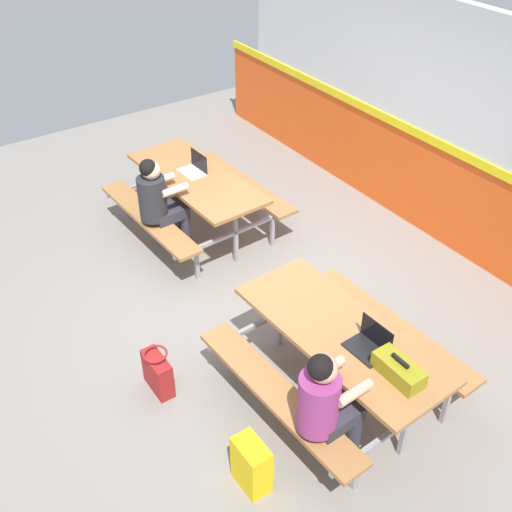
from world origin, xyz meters
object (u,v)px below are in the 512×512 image
object	(u,v)px
backpack_dark	(252,465)
student_further	(326,402)
tote_bag_bright	(158,373)
laptop_silver	(194,168)
student_nearer	(159,199)
toolbox_grey	(399,370)
laptop_dark	(369,344)
picnic_table_right	(339,346)
picnic_table_left	(197,189)

from	to	relation	value
backpack_dark	student_further	bearing A→B (deg)	74.25
tote_bag_bright	student_further	bearing A→B (deg)	26.43
laptop_silver	tote_bag_bright	world-z (taller)	laptop_silver
student_nearer	toolbox_grey	bearing A→B (deg)	4.83
toolbox_grey	tote_bag_bright	world-z (taller)	toolbox_grey
student_nearer	laptop_dark	bearing A→B (deg)	5.81
student_further	toolbox_grey	size ratio (longest dim) A/B	3.02
laptop_silver	toolbox_grey	size ratio (longest dim) A/B	0.82
student_nearer	student_further	size ratio (longest dim) A/B	1.00
picnic_table_right	tote_bag_bright	bearing A→B (deg)	-126.62
student_nearer	laptop_silver	bearing A→B (deg)	113.87
picnic_table_right	picnic_table_left	bearing A→B (deg)	173.96
tote_bag_bright	laptop_silver	bearing A→B (deg)	142.35
picnic_table_right	backpack_dark	world-z (taller)	picnic_table_right
student_further	laptop_silver	xyz separation A→B (m)	(-3.39, 0.87, 0.08)
picnic_table_right	student_nearer	world-z (taller)	student_nearer
picnic_table_left	picnic_table_right	distance (m)	2.85
picnic_table_left	backpack_dark	xyz separation A→B (m)	(3.15, -1.37, -0.36)
picnic_table_right	backpack_dark	bearing A→B (deg)	-73.44
picnic_table_right	laptop_dark	distance (m)	0.35
picnic_table_right	backpack_dark	distance (m)	1.18
laptop_silver	student_nearer	bearing A→B (deg)	-66.13
laptop_dark	tote_bag_bright	bearing A→B (deg)	-132.84
toolbox_grey	backpack_dark	distance (m)	1.28
picnic_table_left	laptop_dark	distance (m)	3.12
picnic_table_right	toolbox_grey	xyz separation A→B (m)	(0.60, 0.03, 0.24)
picnic_table_left	student_nearer	xyz separation A→B (m)	(0.17, -0.55, 0.13)
picnic_table_right	laptop_silver	xyz separation A→B (m)	(-2.92, 0.33, 0.21)
student_further	toolbox_grey	xyz separation A→B (m)	(0.13, 0.56, 0.10)
student_further	laptop_silver	world-z (taller)	student_further
toolbox_grey	backpack_dark	xyz separation A→B (m)	(-0.28, -1.10, -0.60)
student_nearer	backpack_dark	size ratio (longest dim) A/B	2.74
picnic_table_right	tote_bag_bright	distance (m)	1.57
picnic_table_left	student_further	size ratio (longest dim) A/B	1.59
picnic_table_right	laptop_dark	bearing A→B (deg)	10.31
student_further	laptop_dark	size ratio (longest dim) A/B	3.67
picnic_table_right	student_further	bearing A→B (deg)	-48.80
student_further	laptop_dark	world-z (taller)	student_further
picnic_table_left	student_nearer	size ratio (longest dim) A/B	1.59
toolbox_grey	tote_bag_bright	xyz separation A→B (m)	(-1.51, -1.25, -0.62)
laptop_dark	backpack_dark	distance (m)	1.26
laptop_silver	laptop_dark	bearing A→B (deg)	-5.09
picnic_table_right	tote_bag_bright	size ratio (longest dim) A/B	4.45
laptop_dark	picnic_table_left	bearing A→B (deg)	175.38
student_nearer	toolbox_grey	xyz separation A→B (m)	(3.27, 0.28, 0.10)
backpack_dark	tote_bag_bright	world-z (taller)	backpack_dark
student_nearer	picnic_table_left	bearing A→B (deg)	107.19
picnic_table_left	toolbox_grey	size ratio (longest dim) A/B	4.79
student_nearer	student_further	distance (m)	3.15
toolbox_grey	picnic_table_left	bearing A→B (deg)	175.44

